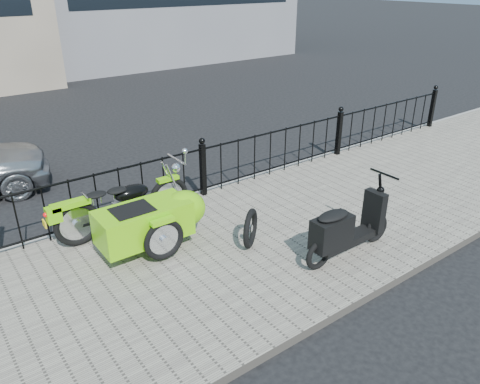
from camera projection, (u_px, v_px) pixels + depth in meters
ground at (247, 228)px, 7.60m from camera, size 120.00×120.00×0.00m
sidewalk at (267, 238)px, 7.21m from camera, size 30.00×3.80×0.12m
curb at (200, 195)px, 8.62m from camera, size 30.00×0.10×0.12m
iron_fence at (203, 171)px, 8.29m from camera, size 14.11×0.11×1.08m
motorcycle_sidecar at (151, 215)px, 6.75m from camera, size 2.28×1.48×0.98m
scooter at (345, 230)px, 6.44m from camera, size 1.64×0.48×1.11m
spare_tire at (250, 228)px, 6.76m from camera, size 0.52×0.43×0.59m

